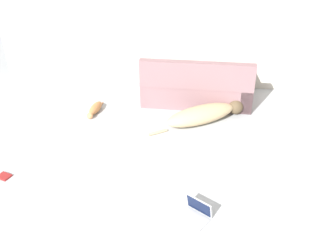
% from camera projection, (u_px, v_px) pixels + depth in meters
% --- Properties ---
extents(wall_back, '(6.82, 0.06, 2.75)m').
position_uv_depth(wall_back, '(174.00, 13.00, 6.70)').
color(wall_back, beige).
rests_on(wall_back, ground_plane).
extents(couch, '(1.91, 0.90, 0.88)m').
position_uv_depth(couch, '(197.00, 87.00, 6.65)').
color(couch, gray).
rests_on(couch, ground_plane).
extents(dog, '(1.53, 1.08, 0.29)m').
position_uv_depth(dog, '(205.00, 114.00, 6.09)').
color(dog, tan).
rests_on(dog, ground_plane).
extents(cat, '(0.19, 0.62, 0.14)m').
position_uv_depth(cat, '(95.00, 109.00, 6.39)').
color(cat, '#BC7A47').
rests_on(cat, ground_plane).
extents(laptop_open, '(0.43, 0.40, 0.22)m').
position_uv_depth(laptop_open, '(196.00, 211.00, 4.31)').
color(laptop_open, '#B7B7BC').
rests_on(laptop_open, ground_plane).
extents(book_red, '(0.20, 0.18, 0.02)m').
position_uv_depth(book_red, '(4.00, 176.00, 4.94)').
color(book_red, maroon).
rests_on(book_red, ground_plane).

